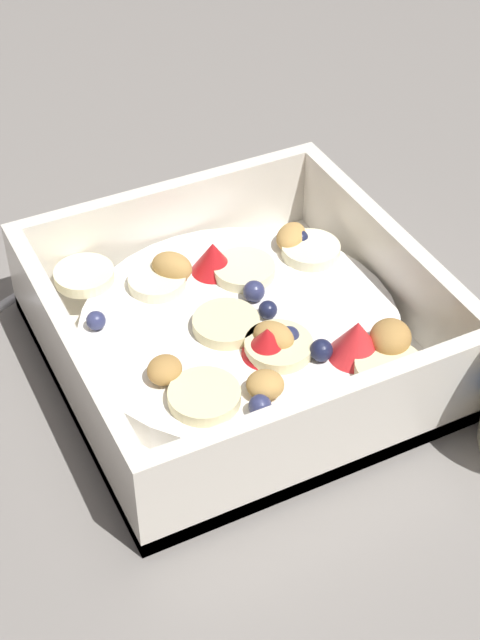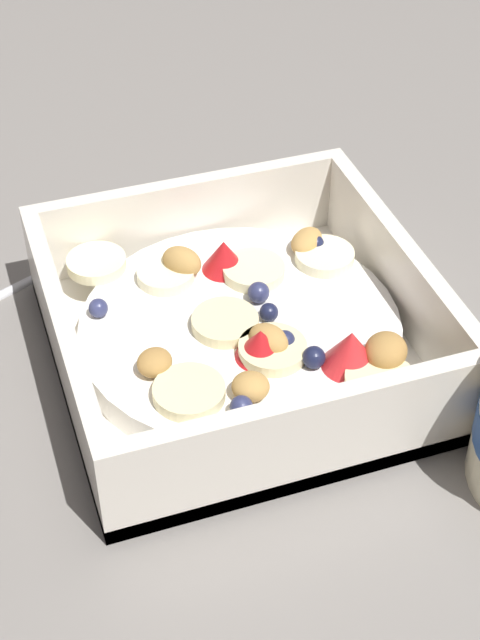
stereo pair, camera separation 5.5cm
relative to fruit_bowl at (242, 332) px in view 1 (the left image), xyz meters
The scene contains 3 objects.
ground_plane 0.03m from the fruit_bowl, 65.12° to the left, with size 2.40×2.40×0.00m, color gray.
fruit_bowl is the anchor object (origin of this frame).
spoon 0.15m from the fruit_bowl, 148.29° to the right, with size 0.09×0.17×0.01m.
Camera 1 is at (0.36, -0.20, 0.39)m, focal length 54.22 mm.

